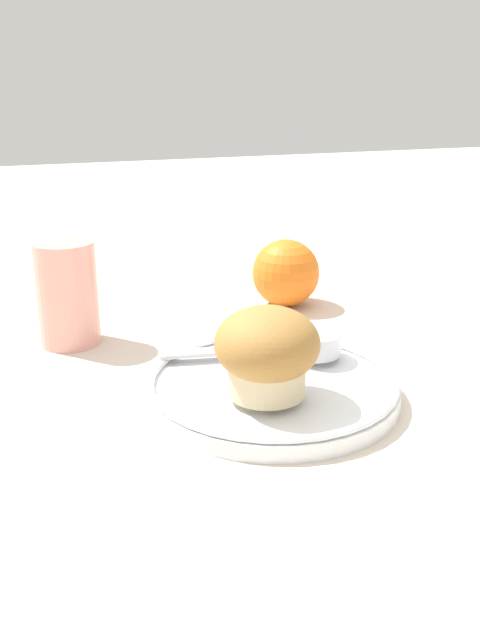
# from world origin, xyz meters

# --- Properties ---
(ground_plane) EXTENTS (3.00, 3.00, 0.00)m
(ground_plane) POSITION_xyz_m (0.00, 0.00, 0.00)
(ground_plane) COLOR beige
(plate) EXTENTS (0.21, 0.21, 0.02)m
(plate) POSITION_xyz_m (-0.01, -0.03, 0.01)
(plate) COLOR white
(plate) RESTS_ON ground_plane
(muffin) EXTENTS (0.08, 0.08, 0.07)m
(muffin) POSITION_xyz_m (-0.03, -0.06, 0.06)
(muffin) COLOR beige
(muffin) RESTS_ON plate
(cream_ramekin) EXTENTS (0.05, 0.05, 0.02)m
(cream_ramekin) POSITION_xyz_m (0.04, 0.01, 0.03)
(cream_ramekin) COLOR silver
(cream_ramekin) RESTS_ON plate
(berry_pair) EXTENTS (0.03, 0.02, 0.02)m
(berry_pair) POSITION_xyz_m (-0.02, 0.01, 0.03)
(berry_pair) COLOR #B7192D
(berry_pair) RESTS_ON plate
(butter_knife) EXTENTS (0.16, 0.04, 0.00)m
(butter_knife) POSITION_xyz_m (-0.02, 0.03, 0.02)
(butter_knife) COLOR #B7B7BC
(butter_knife) RESTS_ON plate
(orange_fruit) EXTENTS (0.08, 0.08, 0.08)m
(orange_fruit) POSITION_xyz_m (0.08, 0.20, 0.04)
(orange_fruit) COLOR orange
(orange_fruit) RESTS_ON ground_plane
(juice_glass) EXTENTS (0.06, 0.06, 0.10)m
(juice_glass) POSITION_xyz_m (-0.17, 0.15, 0.05)
(juice_glass) COLOR #E5998C
(juice_glass) RESTS_ON ground_plane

